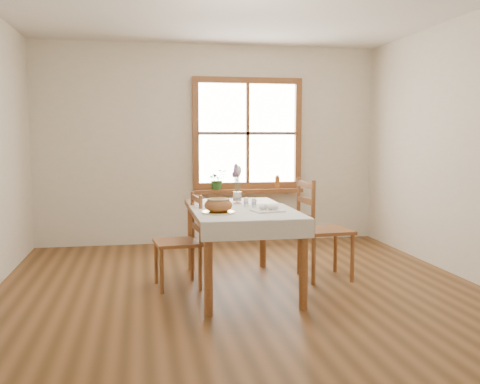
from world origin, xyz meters
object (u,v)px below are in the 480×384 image
object	(u,v)px
chair_right	(325,229)
bread_plate	(218,212)
chair_left	(177,241)
flower_vase	(237,197)
dining_table	(240,217)

from	to	relation	value
chair_right	bread_plate	distance (m)	1.28
chair_left	flower_vase	bearing A→B (deg)	112.88
bread_plate	chair_right	bearing A→B (deg)	24.39
dining_table	flower_vase	bearing A→B (deg)	82.87
bread_plate	flower_vase	world-z (taller)	flower_vase
dining_table	chair_right	world-z (taller)	chair_right
flower_vase	chair_left	bearing A→B (deg)	-150.41
chair_left	flower_vase	world-z (taller)	chair_left
dining_table	chair_left	xyz separation A→B (m)	(-0.58, 0.11, -0.23)
chair_right	flower_vase	xyz separation A→B (m)	(-0.83, 0.31, 0.30)
chair_left	chair_right	xyz separation A→B (m)	(1.47, 0.05, 0.06)
chair_left	bread_plate	bearing A→B (deg)	28.01
chair_right	bread_plate	size ratio (longest dim) A/B	3.58
chair_right	flower_vase	world-z (taller)	chair_right
chair_right	flower_vase	distance (m)	0.94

